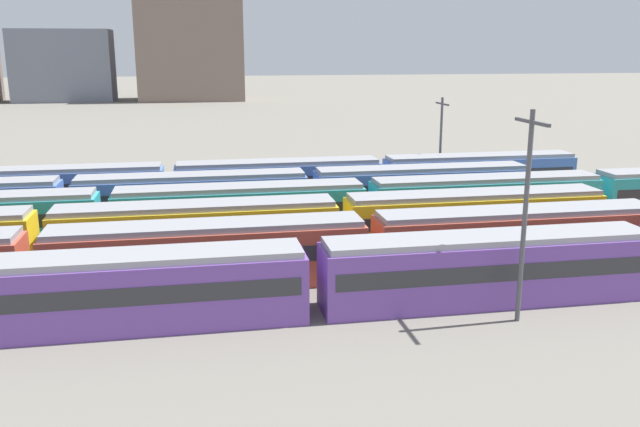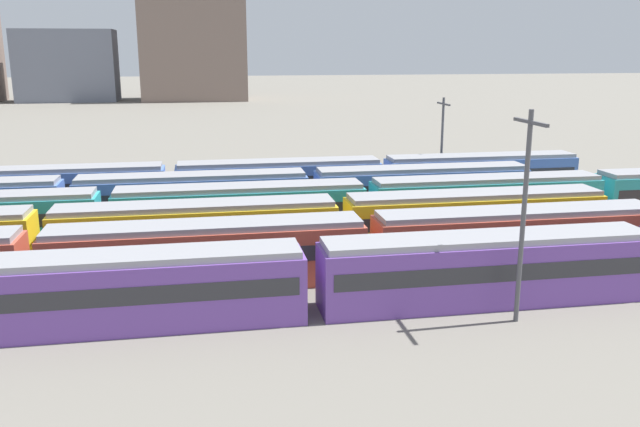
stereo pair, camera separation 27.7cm
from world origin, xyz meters
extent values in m
cube|color=#6B429E|center=(10.92, 0.00, 1.70)|extent=(18.00, 3.00, 3.40)
cube|color=#2D2D33|center=(10.92, 0.00, 2.11)|extent=(17.20, 3.06, 0.90)
cube|color=#939399|center=(10.92, 0.00, 3.57)|extent=(17.60, 2.70, 0.35)
cube|color=#6B429E|center=(29.82, 0.00, 1.70)|extent=(18.00, 3.00, 3.40)
cube|color=#2D2D33|center=(29.82, 0.00, 2.11)|extent=(17.20, 3.06, 0.90)
cube|color=#939399|center=(29.82, 0.00, 3.57)|extent=(17.60, 2.70, 0.35)
cube|color=#BC4C38|center=(15.22, 5.20, 1.70)|extent=(18.00, 3.00, 3.40)
cube|color=#2D2D33|center=(15.22, 5.20, 2.11)|extent=(17.20, 3.06, 0.90)
cube|color=#939399|center=(15.22, 5.20, 3.57)|extent=(17.60, 2.70, 0.35)
cube|color=#BC4C38|center=(34.12, 5.20, 1.70)|extent=(18.00, 3.00, 3.40)
cube|color=#2D2D33|center=(34.12, 5.20, 2.11)|extent=(17.20, 3.06, 0.90)
cube|color=#939399|center=(34.12, 5.20, 3.57)|extent=(17.60, 2.70, 0.35)
cube|color=yellow|center=(14.62, 10.40, 1.70)|extent=(18.00, 3.00, 3.40)
cube|color=#2D2D33|center=(14.62, 10.40, 2.11)|extent=(17.20, 3.06, 0.90)
cube|color=#939399|center=(14.62, 10.40, 3.57)|extent=(17.60, 2.70, 0.35)
cube|color=yellow|center=(33.52, 10.40, 1.70)|extent=(18.00, 3.00, 3.40)
cube|color=#2D2D33|center=(33.52, 10.40, 2.11)|extent=(17.20, 3.06, 0.90)
cube|color=#939399|center=(33.52, 10.40, 3.57)|extent=(17.60, 2.70, 0.35)
cube|color=teal|center=(17.75, 15.60, 1.70)|extent=(18.00, 3.00, 3.40)
cube|color=#2D2D33|center=(17.75, 15.60, 2.11)|extent=(17.20, 3.06, 0.90)
cube|color=#939399|center=(17.75, 15.60, 3.57)|extent=(17.60, 2.70, 0.35)
cube|color=teal|center=(36.65, 15.60, 1.70)|extent=(18.00, 3.00, 3.40)
cube|color=#2D2D33|center=(36.65, 15.60, 2.11)|extent=(17.20, 3.06, 0.90)
cube|color=#939399|center=(36.65, 15.60, 3.57)|extent=(17.60, 2.70, 0.35)
cube|color=#4C70BC|center=(14.33, 20.80, 1.70)|extent=(18.00, 3.00, 3.40)
cube|color=#2D2D33|center=(14.33, 20.80, 2.11)|extent=(17.20, 3.06, 0.90)
cube|color=#939399|center=(14.33, 20.80, 3.57)|extent=(17.60, 2.70, 0.35)
cube|color=#4C70BC|center=(33.23, 20.80, 1.70)|extent=(18.00, 3.00, 3.40)
cube|color=#2D2D33|center=(33.23, 20.80, 2.11)|extent=(17.20, 3.06, 0.90)
cube|color=#939399|center=(33.23, 20.80, 3.57)|extent=(17.60, 2.70, 0.35)
cube|color=#4C70BC|center=(2.90, 26.00, 1.70)|extent=(18.00, 3.00, 3.40)
cube|color=#2D2D33|center=(2.90, 26.00, 2.11)|extent=(17.20, 3.06, 0.90)
cube|color=#939399|center=(2.90, 26.00, 3.57)|extent=(17.60, 2.70, 0.35)
cube|color=#4C70BC|center=(21.80, 26.00, 1.70)|extent=(18.00, 3.00, 3.40)
cube|color=#2D2D33|center=(21.80, 26.00, 2.11)|extent=(17.20, 3.06, 0.90)
cube|color=#939399|center=(21.80, 26.00, 3.57)|extent=(17.60, 2.70, 0.35)
cube|color=#4C70BC|center=(40.70, 26.00, 1.70)|extent=(18.00, 3.00, 3.40)
cube|color=#2D2D33|center=(40.70, 26.00, 2.11)|extent=(17.20, 3.06, 0.90)
cube|color=#939399|center=(40.70, 26.00, 3.57)|extent=(17.60, 2.70, 0.35)
cylinder|color=#4C4C51|center=(30.29, -2.72, 5.27)|extent=(0.24, 0.24, 10.55)
cube|color=#47474C|center=(30.29, -2.72, 9.95)|extent=(0.16, 3.20, 0.16)
cylinder|color=#4C4C51|center=(37.78, 28.72, 4.41)|extent=(0.24, 0.24, 8.83)
cube|color=#47474C|center=(37.78, 28.72, 8.23)|extent=(0.16, 3.20, 0.16)
cube|color=slate|center=(-17.98, 152.38, 9.04)|extent=(24.46, 12.62, 18.08)
cube|color=#7A665B|center=(14.14, 152.38, 14.68)|extent=(26.79, 20.13, 29.36)
camera|label=1|loc=(14.85, -31.63, 13.28)|focal=37.44mm
camera|label=2|loc=(15.13, -31.68, 13.28)|focal=37.44mm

